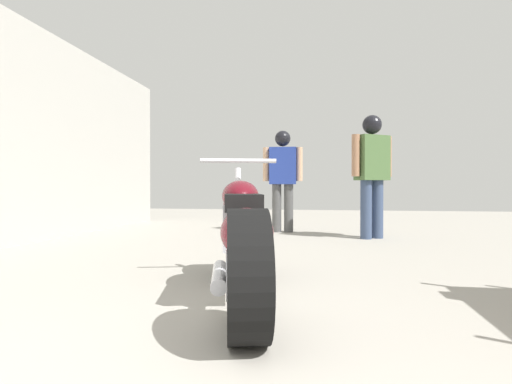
% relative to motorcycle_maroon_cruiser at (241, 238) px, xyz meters
% --- Properties ---
extents(ground_plane, '(18.88, 18.88, 0.00)m').
position_rel_motorcycle_maroon_cruiser_xyz_m(ground_plane, '(-0.13, 1.67, -0.42)').
color(ground_plane, '#9E998E').
extents(motorcycle_maroon_cruiser, '(0.81, 2.10, 0.99)m').
position_rel_motorcycle_maroon_cruiser_xyz_m(motorcycle_maroon_cruiser, '(0.00, 0.00, 0.00)').
color(motorcycle_maroon_cruiser, black).
rests_on(motorcycle_maroon_cruiser, ground_plane).
extents(mechanic_in_blue, '(0.68, 0.28, 1.71)m').
position_rel_motorcycle_maroon_cruiser_xyz_m(mechanic_in_blue, '(-0.14, 4.18, 0.61)').
color(mechanic_in_blue, '#4C4C4C').
rests_on(mechanic_in_blue, ground_plane).
extents(mechanic_with_helmet, '(0.65, 0.49, 1.82)m').
position_rel_motorcycle_maroon_cruiser_xyz_m(mechanic_with_helmet, '(1.25, 3.53, 0.67)').
color(mechanic_with_helmet, '#384766').
rests_on(mechanic_with_helmet, ground_plane).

